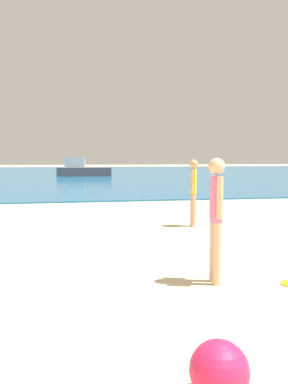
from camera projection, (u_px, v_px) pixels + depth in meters
name	position (u px, v px, depth m)	size (l,w,h in m)	color
water	(82.00, 173.00, 43.89)	(160.00, 60.00, 0.06)	#1E6B9E
person_standing	(216.00, 213.00, 5.02)	(0.21, 0.37, 1.60)	#DDAD84
person_distant	(193.00, 189.00, 9.29)	(0.22, 0.32, 1.57)	tan
boat_far	(83.00, 170.00, 34.45)	(4.77, 2.02, 1.57)	#4C4C51
beach_ball	(219.00, 370.00, 2.62)	(0.40, 0.40, 0.40)	#E51E4C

